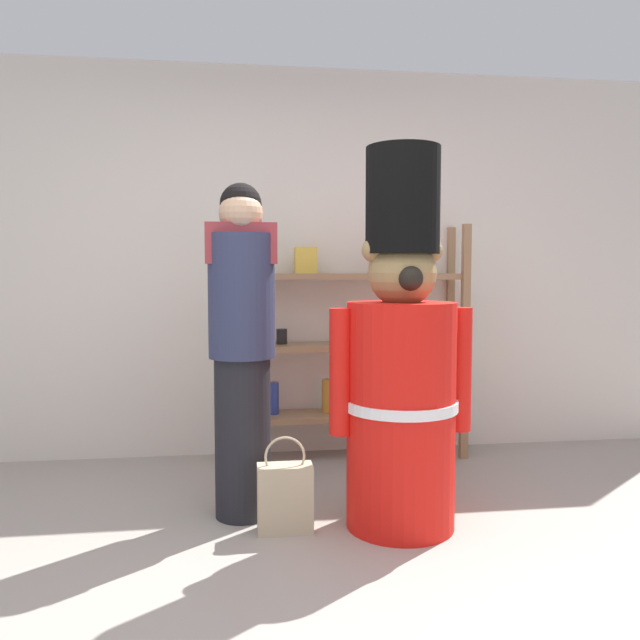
{
  "coord_description": "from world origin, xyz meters",
  "views": [
    {
      "loc": [
        -0.23,
        -2.1,
        1.22
      ],
      "look_at": [
        0.17,
        0.91,
        1.0
      ],
      "focal_mm": 35.16,
      "sensor_mm": 36.0,
      "label": 1
    }
  ],
  "objects_px": {
    "merchandise_shelf": "(354,340)",
    "teddy_bear_guard": "(401,370)",
    "shopping_bag": "(285,497)",
    "person_shopper": "(242,344)"
  },
  "relations": [
    {
      "from": "merchandise_shelf",
      "to": "shopping_bag",
      "type": "bearing_deg",
      "value": -115.2
    },
    {
      "from": "merchandise_shelf",
      "to": "shopping_bag",
      "type": "xyz_separation_m",
      "value": [
        -0.56,
        -1.19,
        -0.61
      ]
    },
    {
      "from": "merchandise_shelf",
      "to": "teddy_bear_guard",
      "type": "height_order",
      "value": "teddy_bear_guard"
    },
    {
      "from": "teddy_bear_guard",
      "to": "shopping_bag",
      "type": "relative_size",
      "value": 3.95
    },
    {
      "from": "merchandise_shelf",
      "to": "teddy_bear_guard",
      "type": "xyz_separation_m",
      "value": [
        0.0,
        -1.19,
        -0.02
      ]
    },
    {
      "from": "merchandise_shelf",
      "to": "shopping_bag",
      "type": "relative_size",
      "value": 3.37
    },
    {
      "from": "person_shopper",
      "to": "shopping_bag",
      "type": "relative_size",
      "value": 3.64
    },
    {
      "from": "teddy_bear_guard",
      "to": "shopping_bag",
      "type": "distance_m",
      "value": 0.82
    },
    {
      "from": "shopping_bag",
      "to": "person_shopper",
      "type": "bearing_deg",
      "value": 130.27
    },
    {
      "from": "teddy_bear_guard",
      "to": "person_shopper",
      "type": "bearing_deg",
      "value": 162.64
    }
  ]
}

